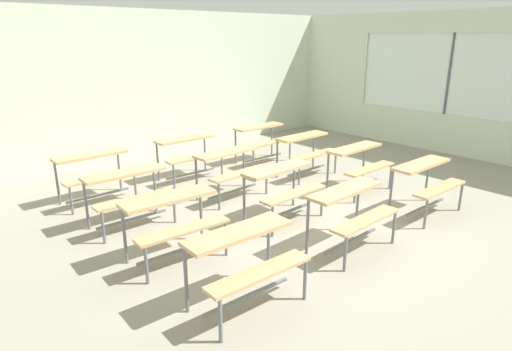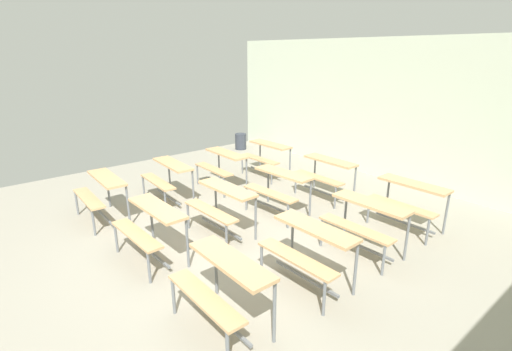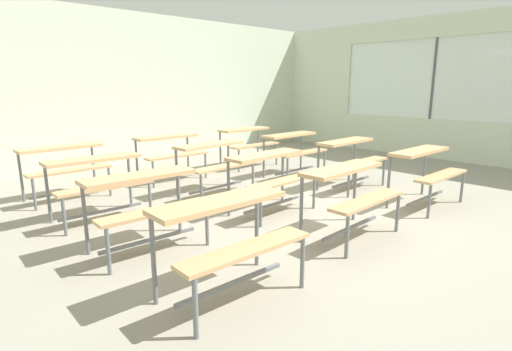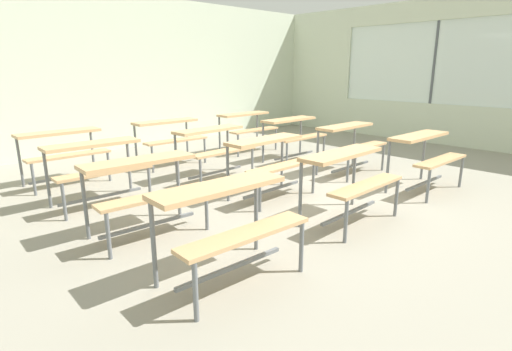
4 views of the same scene
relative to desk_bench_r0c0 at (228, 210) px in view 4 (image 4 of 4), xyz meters
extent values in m
cube|color=gray|center=(2.02, 1.10, -0.59)|extent=(10.00, 9.00, 0.05)
cube|color=beige|center=(2.02, 5.60, 0.94)|extent=(10.00, 0.12, 3.00)
cube|color=beige|center=(7.02, 1.10, -0.14)|extent=(0.12, 9.00, 0.85)
cube|color=beige|center=(7.02, 1.10, 2.21)|extent=(0.12, 9.00, 0.45)
cube|color=beige|center=(7.02, 4.65, 1.14)|extent=(0.12, 1.90, 1.70)
cube|color=silver|center=(7.02, 1.60, 1.14)|extent=(0.02, 4.20, 1.70)
cube|color=#4C5156|center=(7.02, 1.60, 1.14)|extent=(0.06, 0.05, 1.70)
cube|color=tan|center=(0.00, 0.11, 0.16)|extent=(1.11, 0.36, 0.04)
cube|color=tan|center=(-0.01, -0.21, -0.12)|extent=(1.11, 0.26, 0.03)
cylinder|color=slate|center=(-0.49, 0.27, -0.20)|extent=(0.04, 0.04, 0.72)
cylinder|color=slate|center=(0.51, 0.23, -0.20)|extent=(0.04, 0.04, 0.72)
cylinder|color=slate|center=(-0.51, -0.28, -0.34)|extent=(0.04, 0.04, 0.44)
cylinder|color=slate|center=(0.49, -0.32, -0.34)|extent=(0.04, 0.04, 0.44)
cube|color=slate|center=(0.00, -0.03, -0.46)|extent=(1.00, 0.07, 0.03)
cube|color=tan|center=(1.70, 0.18, 0.16)|extent=(1.11, 0.35, 0.04)
cube|color=tan|center=(1.71, -0.14, -0.12)|extent=(1.10, 0.25, 0.03)
cylinder|color=slate|center=(1.20, 0.31, -0.20)|extent=(0.04, 0.04, 0.72)
cylinder|color=slate|center=(2.20, 0.33, -0.20)|extent=(0.04, 0.04, 0.72)
cylinder|color=slate|center=(1.21, -0.24, -0.34)|extent=(0.04, 0.04, 0.44)
cylinder|color=slate|center=(2.21, -0.22, -0.34)|extent=(0.04, 0.04, 0.44)
cube|color=slate|center=(1.71, 0.04, -0.46)|extent=(1.00, 0.06, 0.03)
cube|color=tan|center=(3.42, 0.14, 0.16)|extent=(1.10, 0.33, 0.04)
cube|color=tan|center=(3.41, -0.18, -0.12)|extent=(1.10, 0.23, 0.03)
cylinder|color=slate|center=(2.92, 0.29, -0.20)|extent=(0.04, 0.04, 0.72)
cylinder|color=slate|center=(3.92, 0.27, -0.20)|extent=(0.04, 0.04, 0.72)
cylinder|color=slate|center=(2.91, -0.26, -0.34)|extent=(0.04, 0.04, 0.44)
cylinder|color=slate|center=(3.91, -0.28, -0.34)|extent=(0.04, 0.04, 0.44)
cube|color=slate|center=(3.41, 0.00, -0.46)|extent=(1.00, 0.04, 0.03)
cube|color=tan|center=(-0.02, 1.34, 0.16)|extent=(1.11, 0.37, 0.04)
cube|color=tan|center=(-0.04, 1.02, -0.12)|extent=(1.11, 0.27, 0.03)
cylinder|color=slate|center=(-0.52, 1.50, -0.20)|extent=(0.04, 0.04, 0.72)
cylinder|color=slate|center=(0.48, 1.45, -0.20)|extent=(0.04, 0.04, 0.72)
cylinder|color=slate|center=(-0.54, 0.95, -0.34)|extent=(0.04, 0.04, 0.44)
cylinder|color=slate|center=(0.46, 0.91, -0.34)|extent=(0.04, 0.04, 0.44)
cube|color=slate|center=(-0.03, 1.20, -0.46)|extent=(1.00, 0.08, 0.03)
cube|color=tan|center=(1.70, 1.34, 0.16)|extent=(1.11, 0.35, 0.04)
cube|color=tan|center=(1.71, 1.02, -0.12)|extent=(1.11, 0.25, 0.03)
cylinder|color=slate|center=(1.19, 1.46, -0.20)|extent=(0.04, 0.04, 0.72)
cylinder|color=slate|center=(2.19, 1.49, -0.20)|extent=(0.04, 0.04, 0.72)
cylinder|color=slate|center=(1.21, 0.91, -0.34)|extent=(0.04, 0.04, 0.44)
cylinder|color=slate|center=(2.21, 0.94, -0.34)|extent=(0.04, 0.04, 0.44)
cube|color=slate|center=(1.70, 1.20, -0.46)|extent=(1.00, 0.06, 0.03)
cube|color=tan|center=(3.47, 1.35, 0.16)|extent=(1.10, 0.34, 0.04)
cube|color=tan|center=(3.48, 1.03, -0.12)|extent=(1.10, 0.24, 0.03)
cylinder|color=slate|center=(2.97, 1.48, -0.20)|extent=(0.04, 0.04, 0.72)
cylinder|color=slate|center=(3.97, 1.49, -0.20)|extent=(0.04, 0.04, 0.72)
cylinder|color=slate|center=(2.98, 0.93, -0.34)|extent=(0.04, 0.04, 0.44)
cylinder|color=slate|center=(3.98, 0.94, -0.34)|extent=(0.04, 0.04, 0.44)
cube|color=slate|center=(3.47, 1.21, -0.46)|extent=(1.00, 0.05, 0.03)
cube|color=tan|center=(0.00, 2.55, 0.16)|extent=(1.11, 0.35, 0.04)
cube|color=tan|center=(-0.01, 2.23, -0.12)|extent=(1.10, 0.25, 0.03)
cylinder|color=slate|center=(-0.50, 2.70, -0.20)|extent=(0.04, 0.04, 0.72)
cylinder|color=slate|center=(0.50, 2.68, -0.20)|extent=(0.04, 0.04, 0.72)
cylinder|color=slate|center=(-0.51, 2.15, -0.34)|extent=(0.04, 0.04, 0.44)
cylinder|color=slate|center=(0.49, 2.13, -0.34)|extent=(0.04, 0.04, 0.44)
cube|color=slate|center=(0.00, 2.41, -0.46)|extent=(1.00, 0.06, 0.03)
cube|color=tan|center=(1.71, 2.52, 0.16)|extent=(1.12, 0.38, 0.04)
cube|color=tan|center=(1.72, 2.20, -0.12)|extent=(1.11, 0.28, 0.03)
cylinder|color=slate|center=(1.20, 2.64, -0.20)|extent=(0.04, 0.04, 0.72)
cylinder|color=slate|center=(2.20, 2.69, -0.20)|extent=(0.04, 0.04, 0.72)
cylinder|color=slate|center=(1.23, 2.09, -0.34)|extent=(0.04, 0.04, 0.44)
cylinder|color=slate|center=(2.23, 2.14, -0.34)|extent=(0.04, 0.04, 0.44)
cube|color=slate|center=(1.72, 2.38, -0.46)|extent=(1.00, 0.08, 0.03)
cube|color=tan|center=(3.45, 2.51, 0.16)|extent=(1.10, 0.33, 0.04)
cube|color=tan|center=(3.46, 2.19, -0.12)|extent=(1.10, 0.23, 0.03)
cylinder|color=slate|center=(2.95, 2.65, -0.20)|extent=(0.04, 0.04, 0.72)
cylinder|color=slate|center=(3.95, 2.66, -0.20)|extent=(0.04, 0.04, 0.72)
cylinder|color=slate|center=(2.96, 2.10, -0.34)|extent=(0.04, 0.04, 0.44)
cylinder|color=slate|center=(3.96, 2.11, -0.34)|extent=(0.04, 0.04, 0.44)
cube|color=slate|center=(3.46, 2.37, -0.46)|extent=(1.00, 0.04, 0.03)
cube|color=tan|center=(0.01, 3.76, 0.16)|extent=(1.10, 0.33, 0.04)
cube|color=tan|center=(0.01, 3.44, -0.12)|extent=(1.10, 0.23, 0.03)
cylinder|color=slate|center=(-0.49, 3.90, -0.20)|extent=(0.04, 0.04, 0.72)
cylinder|color=slate|center=(0.51, 3.91, -0.20)|extent=(0.04, 0.04, 0.72)
cylinder|color=slate|center=(-0.49, 3.35, -0.34)|extent=(0.04, 0.04, 0.44)
cylinder|color=slate|center=(0.51, 3.36, -0.34)|extent=(0.04, 0.04, 0.44)
cube|color=slate|center=(0.01, 3.62, -0.46)|extent=(1.00, 0.04, 0.03)
cube|color=tan|center=(1.73, 3.76, 0.16)|extent=(1.10, 0.34, 0.04)
cube|color=tan|center=(1.72, 3.44, -0.12)|extent=(1.10, 0.24, 0.03)
cylinder|color=slate|center=(1.23, 3.91, -0.20)|extent=(0.04, 0.04, 0.72)
cylinder|color=slate|center=(2.23, 3.89, -0.20)|extent=(0.04, 0.04, 0.72)
cylinder|color=slate|center=(1.22, 3.36, -0.34)|extent=(0.04, 0.04, 0.44)
cylinder|color=slate|center=(2.22, 3.34, -0.34)|extent=(0.04, 0.04, 0.44)
cube|color=slate|center=(1.72, 3.62, -0.46)|extent=(1.00, 0.05, 0.03)
cube|color=tan|center=(3.44, 3.70, 0.16)|extent=(1.10, 0.32, 0.04)
cube|color=tan|center=(3.44, 3.38, -0.12)|extent=(1.10, 0.22, 0.03)
cylinder|color=slate|center=(2.94, 3.85, -0.20)|extent=(0.04, 0.04, 0.72)
cylinder|color=slate|center=(3.94, 3.84, -0.20)|extent=(0.04, 0.04, 0.72)
cylinder|color=slate|center=(2.94, 3.30, -0.34)|extent=(0.04, 0.04, 0.44)
cylinder|color=slate|center=(3.94, 3.29, -0.34)|extent=(0.04, 0.04, 0.44)
cube|color=slate|center=(3.44, 3.56, -0.46)|extent=(1.00, 0.03, 0.03)
camera|label=1|loc=(-2.29, -2.78, 1.92)|focal=30.30mm
camera|label=2|loc=(6.08, -1.78, 2.15)|focal=26.31mm
camera|label=3|loc=(-1.78, -2.20, 1.04)|focal=28.00mm
camera|label=4|loc=(-1.78, -2.20, 1.04)|focal=28.00mm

